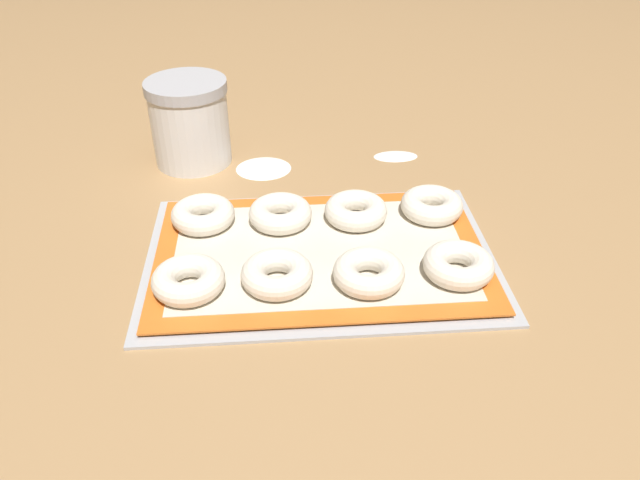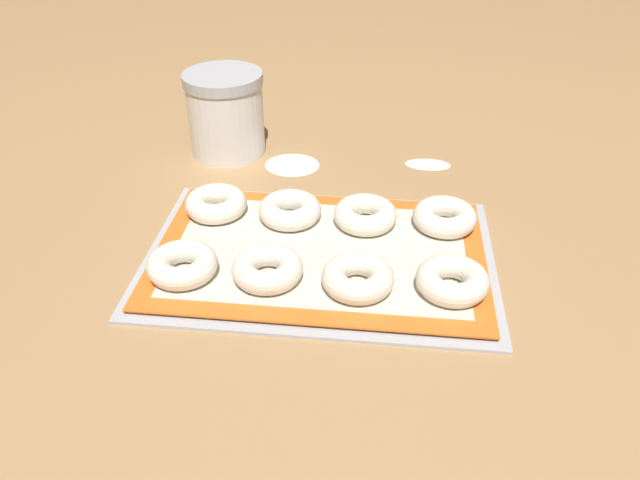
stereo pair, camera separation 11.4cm
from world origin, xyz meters
TOP-DOWN VIEW (x-y plane):
  - ground_plane at (0.00, 0.00)m, footprint 2.80×2.80m
  - baking_tray at (-0.02, 0.00)m, footprint 0.42×0.29m
  - baking_mat at (-0.02, 0.00)m, footprint 0.40×0.26m
  - bagel_front_far_left at (-0.17, -0.06)m, footprint 0.08×0.08m
  - bagel_front_mid_left at (-0.07, -0.06)m, footprint 0.08×0.08m
  - bagel_front_mid_right at (0.03, -0.06)m, footprint 0.08×0.08m
  - bagel_front_far_right at (0.14, -0.06)m, footprint 0.08×0.08m
  - bagel_back_far_left at (-0.16, 0.07)m, footprint 0.08×0.08m
  - bagel_back_mid_left at (-0.06, 0.07)m, footprint 0.08×0.08m
  - bagel_back_mid_right at (0.03, 0.07)m, footprint 0.08×0.08m
  - bagel_back_far_right at (0.14, 0.07)m, footprint 0.08×0.08m
  - flour_canister at (-0.19, 0.27)m, footprint 0.12×0.12m
  - flour_patch_near at (-0.09, 0.24)m, footprint 0.08×0.08m
  - flour_patch_far at (0.12, 0.26)m, footprint 0.07×0.04m

SIDE VIEW (x-z plane):
  - ground_plane at x=0.00m, z-range 0.00..0.00m
  - flour_patch_near at x=-0.09m, z-range 0.00..0.00m
  - flour_patch_far at x=0.12m, z-range 0.00..0.00m
  - baking_tray at x=-0.02m, z-range 0.00..0.01m
  - baking_mat at x=-0.02m, z-range 0.01..0.01m
  - bagel_front_far_left at x=-0.17m, z-range 0.01..0.04m
  - bagel_front_mid_left at x=-0.07m, z-range 0.01..0.04m
  - bagel_front_mid_right at x=0.03m, z-range 0.01..0.04m
  - bagel_front_far_right at x=0.14m, z-range 0.01..0.04m
  - bagel_back_far_left at x=-0.16m, z-range 0.01..0.04m
  - bagel_back_mid_left at x=-0.06m, z-range 0.01..0.04m
  - bagel_back_mid_right at x=0.03m, z-range 0.01..0.04m
  - bagel_back_far_right at x=0.14m, z-range 0.01..0.04m
  - flour_canister at x=-0.19m, z-range 0.00..0.13m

